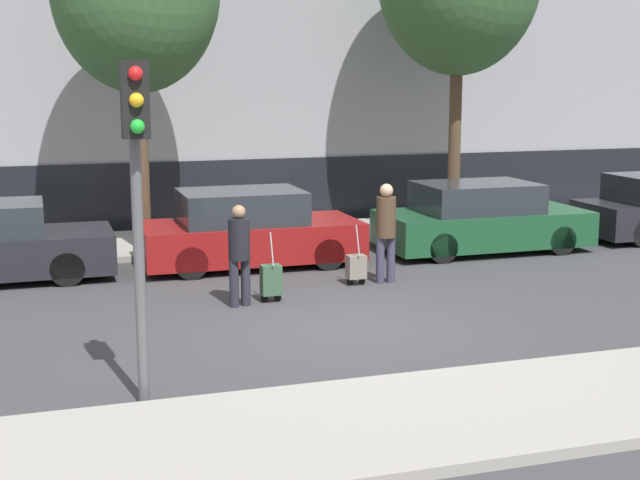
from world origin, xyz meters
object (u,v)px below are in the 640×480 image
object	(u,v)px
pedestrian_right	(386,227)
trolley_right	(356,267)
pedestrian_left	(239,249)
trolley_left	(271,280)
parked_car_2	(481,219)
parked_car_1	(248,231)
traffic_light	(137,165)

from	to	relation	value
pedestrian_right	trolley_right	bearing A→B (deg)	-179.93
pedestrian_left	trolley_left	distance (m)	0.78
parked_car_2	pedestrian_right	world-z (taller)	pedestrian_right
parked_car_1	pedestrian_left	size ratio (longest dim) A/B	2.57
trolley_right	traffic_light	bearing A→B (deg)	-131.62
pedestrian_left	pedestrian_right	world-z (taller)	pedestrian_right
parked_car_1	traffic_light	bearing A→B (deg)	-112.01
pedestrian_left	pedestrian_right	distance (m)	2.92
pedestrian_left	traffic_light	world-z (taller)	traffic_light
parked_car_2	pedestrian_right	distance (m)	3.63
parked_car_1	parked_car_2	distance (m)	4.94
traffic_light	trolley_left	bearing A→B (deg)	58.32
parked_car_1	traffic_light	world-z (taller)	traffic_light
parked_car_1	pedestrian_right	xyz separation A→B (m)	(1.98, -2.16, 0.33)
trolley_right	pedestrian_right	bearing A→B (deg)	0.36
pedestrian_left	pedestrian_right	bearing A→B (deg)	-175.78
pedestrian_left	trolley_right	size ratio (longest dim) A/B	1.52
pedestrian_right	parked_car_2	bearing A→B (deg)	34.69
pedestrian_left	pedestrian_right	xyz separation A→B (m)	(2.80, 0.81, 0.09)
parked_car_1	trolley_right	world-z (taller)	parked_car_1
pedestrian_left	traffic_light	bearing A→B (deg)	51.68
pedestrian_right	trolley_right	world-z (taller)	pedestrian_right
parked_car_2	traffic_light	xyz separation A→B (m)	(-7.73, -6.82, 2.02)
parked_car_2	trolley_right	bearing A→B (deg)	-149.41
pedestrian_left	traffic_light	distance (m)	4.75
trolley_left	trolley_right	bearing A→B (deg)	21.95
parked_car_2	trolley_left	xyz separation A→B (m)	(-5.22, -2.77, -0.31)
pedestrian_right	parked_car_1	bearing A→B (deg)	132.16
parked_car_2	trolley_right	size ratio (longest dim) A/B	4.02
parked_car_2	traffic_light	world-z (taller)	traffic_light
parked_car_1	trolley_right	xyz separation A→B (m)	(1.43, -2.16, -0.35)
trolley_left	trolley_right	size ratio (longest dim) A/B	1.07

